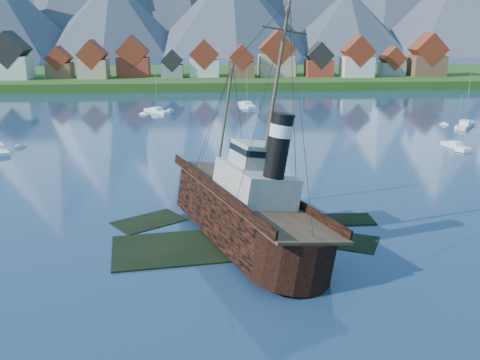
{
  "coord_description": "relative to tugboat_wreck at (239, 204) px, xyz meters",
  "views": [
    {
      "loc": [
        -2.06,
        -54.61,
        22.95
      ],
      "look_at": [
        1.95,
        6.0,
        5.0
      ],
      "focal_mm": 40.0,
      "sensor_mm": 36.0,
      "label": 1
    }
  ],
  "objects": [
    {
      "name": "sailboat_f",
      "position": [
        43.94,
        39.38,
        -3.09
      ],
      "size": [
        3.1,
        7.4,
        10.63
      ],
      "rotation": [
        0.0,
        0.0,
        0.19
      ],
      "color": "white",
      "rests_on": "ground"
    },
    {
      "name": "sailboat_c",
      "position": [
        -16.29,
        85.16,
        -3.08
      ],
      "size": [
        7.55,
        8.43,
        11.7
      ],
      "rotation": [
        0.0,
        0.0,
        0.69
      ],
      "color": "white",
      "rests_on": "ground"
    },
    {
      "name": "shoal",
      "position": [
        0.21,
        -0.03,
        -3.69
      ],
      "size": [
        31.71,
        21.24,
        1.14
      ],
      "color": "black",
      "rests_on": "ground"
    },
    {
      "name": "seawall",
      "position": [
        -1.57,
        129.82,
        -3.34
      ],
      "size": [
        600.0,
        2.5,
        2.0
      ],
      "primitive_type": "cube",
      "color": "#3F3D38",
      "rests_on": "ground"
    },
    {
      "name": "town",
      "position": [
        -34.69,
        150.0,
        5.65
      ],
      "size": [
        250.96,
        16.69,
        17.3
      ],
      "color": "maroon",
      "rests_on": "ground"
    },
    {
      "name": "shore_bank",
      "position": [
        -1.57,
        167.82,
        -3.34
      ],
      "size": [
        600.0,
        80.0,
        3.2
      ],
      "primitive_type": "cube",
      "color": "#244513",
      "rests_on": "ground"
    },
    {
      "name": "tugboat_wreck",
      "position": [
        0.0,
        0.0,
        0.0
      ],
      "size": [
        7.83,
        33.72,
        26.72
      ],
      "rotation": [
        0.0,
        0.16,
        0.34
      ],
      "color": "black",
      "rests_on": "ground"
    },
    {
      "name": "sailboat_d",
      "position": [
        55.6,
        60.0,
        -3.05
      ],
      "size": [
        7.63,
        8.8,
        12.78
      ],
      "rotation": [
        0.0,
        0.0,
        -0.67
      ],
      "color": "white",
      "rests_on": "ground"
    },
    {
      "name": "sailboat_e",
      "position": [
        8.37,
        94.48,
        -3.09
      ],
      "size": [
        4.67,
        10.23,
        11.52
      ],
      "rotation": [
        0.0,
        0.0,
        0.23
      ],
      "color": "white",
      "rests_on": "ground"
    },
    {
      "name": "ground",
      "position": [
        -1.57,
        -2.18,
        -3.34
      ],
      "size": [
        1400.0,
        1400.0,
        0.0
      ],
      "primitive_type": "plane",
      "color": "navy",
      "rests_on": "ground"
    }
  ]
}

